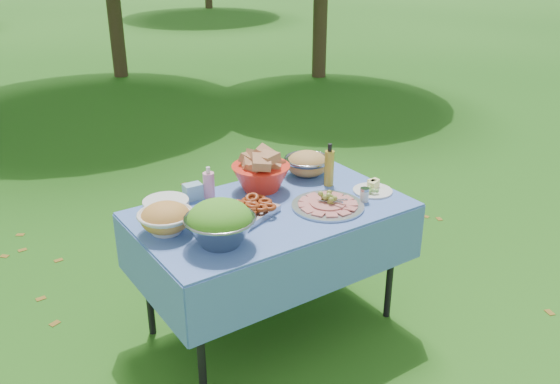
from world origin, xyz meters
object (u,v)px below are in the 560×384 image
at_px(pasta_bowl_steel, 307,163).
at_px(charcuterie_platter, 328,199).
at_px(salad_bowl, 220,223).
at_px(oil_bottle, 329,165).
at_px(picnic_table, 272,269).
at_px(plate_stack, 166,205).
at_px(bread_bowl, 261,171).

bearing_deg(pasta_bowl_steel, charcuterie_platter, -112.89).
bearing_deg(salad_bowl, pasta_bowl_steel, 28.68).
bearing_deg(oil_bottle, charcuterie_platter, -129.27).
bearing_deg(pasta_bowl_steel, picnic_table, -147.96).
bearing_deg(picnic_table, plate_stack, 148.34).
bearing_deg(pasta_bowl_steel, bread_bowl, -175.25).
height_order(plate_stack, oil_bottle, oil_bottle).
relative_size(picnic_table, oil_bottle, 5.70).
height_order(bread_bowl, pasta_bowl_steel, bread_bowl).
height_order(picnic_table, oil_bottle, oil_bottle).
distance_m(salad_bowl, bread_bowl, 0.68).
bearing_deg(bread_bowl, plate_stack, 175.43).
distance_m(plate_stack, pasta_bowl_steel, 0.93).
xyz_separation_m(plate_stack, pasta_bowl_steel, (0.93, -0.02, 0.04)).
height_order(picnic_table, charcuterie_platter, charcuterie_platter).
relative_size(salad_bowl, charcuterie_platter, 0.86).
height_order(plate_stack, bread_bowl, bread_bowl).
bearing_deg(oil_bottle, bread_bowl, 154.48).
height_order(pasta_bowl_steel, charcuterie_platter, pasta_bowl_steel).
distance_m(picnic_table, pasta_bowl_steel, 0.70).
relative_size(salad_bowl, plate_stack, 1.38).
relative_size(plate_stack, charcuterie_platter, 0.62).
xyz_separation_m(picnic_table, bread_bowl, (0.09, 0.25, 0.49)).
bearing_deg(pasta_bowl_steel, oil_bottle, -87.70).
relative_size(picnic_table, salad_bowl, 4.30).
xyz_separation_m(charcuterie_platter, oil_bottle, (0.19, 0.24, 0.08)).
xyz_separation_m(plate_stack, oil_bottle, (0.94, -0.22, 0.10)).
relative_size(charcuterie_platter, oil_bottle, 1.55).
bearing_deg(bread_bowl, charcuterie_platter, -67.59).
distance_m(pasta_bowl_steel, oil_bottle, 0.21).
xyz_separation_m(salad_bowl, bread_bowl, (0.51, 0.45, 0.00)).
bearing_deg(pasta_bowl_steel, plate_stack, 178.98).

